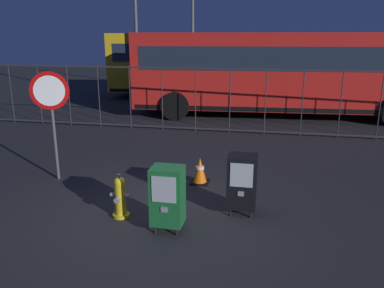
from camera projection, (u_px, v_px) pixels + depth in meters
ground_plane at (161, 213)px, 6.56m from camera, size 60.00×60.00×0.00m
fire_hydrant at (120, 197)px, 6.34m from camera, size 0.33×0.31×0.75m
newspaper_box_primary at (168, 196)px, 5.84m from camera, size 0.48×0.42×1.02m
newspaper_box_secondary at (242, 181)px, 6.41m from camera, size 0.48×0.42×1.02m
stop_sign at (51, 103)px, 7.69m from camera, size 0.71×0.31×2.23m
traffic_cone at (200, 171)px, 7.83m from camera, size 0.36×0.36×0.53m
fence_barrier at (212, 100)px, 11.79m from camera, size 18.03×0.04×2.00m
bus_near at (280, 70)px, 14.05m from camera, size 10.65×3.35×3.00m
bus_far at (221, 61)px, 18.48m from camera, size 10.73×3.80×3.00m
street_light_near_left at (136, 14)px, 16.51m from camera, size 0.32×0.32×6.49m
street_light_near_right at (193, 15)px, 19.24m from camera, size 0.32×0.32×6.66m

